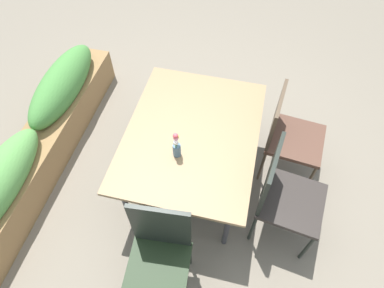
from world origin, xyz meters
name	(u,v)px	position (x,y,z in m)	size (l,w,h in m)	color
ground_plane	(197,172)	(0.00, 0.00, 0.00)	(12.00, 12.00, 0.00)	#756B5B
dining_table	(192,136)	(-0.06, 0.03, 0.66)	(1.44, 1.11, 0.71)	#8C704C
chair_near_left	(283,193)	(-0.37, -0.78, 0.57)	(0.56, 0.56, 1.01)	#2C2623
chair_end_left	(159,252)	(-1.04, 0.04, 0.55)	(0.48, 0.48, 1.01)	black
chair_near_right	(288,132)	(0.28, -0.79, 0.55)	(0.55, 0.55, 0.95)	#523528
flower_vase	(176,146)	(-0.30, 0.10, 0.84)	(0.08, 0.06, 0.27)	slate
planter_box	(40,139)	(-0.18, 1.54, 0.33)	(2.72, 0.39, 0.71)	olive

